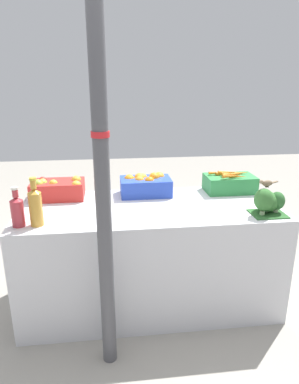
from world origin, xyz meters
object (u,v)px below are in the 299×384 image
object	(u,v)px
orange_crate	(145,185)
juice_bottle_ruby	(17,210)
carrot_crate	(230,183)
sparrow_bird	(267,183)
support_pole	(101,146)
broccoli_pile	(268,201)
apple_crate	(57,189)
juice_bottle_amber	(36,206)

from	to	relation	value
orange_crate	juice_bottle_ruby	bearing A→B (deg)	-148.32
carrot_crate	sparrow_bird	size ratio (longest dim) A/B	2.78
support_pole	sparrow_bird	xyz separation A→B (m)	(1.03, 0.31, -0.32)
sparrow_bird	broccoli_pile	bearing A→B (deg)	160.16
orange_crate	carrot_crate	bearing A→B (deg)	-0.67
support_pole	broccoli_pile	size ratio (longest dim) A/B	11.67
apple_crate	sparrow_bird	bearing A→B (deg)	-19.20
carrot_crate	juice_bottle_amber	size ratio (longest dim) A/B	1.27
support_pole	juice_bottle_amber	world-z (taller)	support_pole
apple_crate	orange_crate	distance (m)	0.65
orange_crate	juice_bottle_amber	xyz separation A→B (m)	(-0.71, -0.50, 0.05)
broccoli_pile	orange_crate	bearing A→B (deg)	146.52
orange_crate	broccoli_pile	size ratio (longest dim) A/B	1.71
apple_crate	broccoli_pile	bearing A→B (deg)	-19.11
juice_bottle_ruby	sparrow_bird	distance (m)	1.55
support_pole	carrot_crate	size ratio (longest dim) A/B	6.84
orange_crate	broccoli_pile	bearing A→B (deg)	-33.48
juice_bottle_amber	support_pole	bearing A→B (deg)	-36.48
broccoli_pile	juice_bottle_amber	distance (m)	1.46
juice_bottle_ruby	support_pole	bearing A→B (deg)	-30.33
apple_crate	sparrow_bird	distance (m)	1.47
support_pole	juice_bottle_ruby	world-z (taller)	support_pole
apple_crate	juice_bottle_ruby	xyz separation A→B (m)	(-0.16, -0.50, 0.03)
sparrow_bird	support_pole	bearing A→B (deg)	9.91
orange_crate	sparrow_bird	xyz separation A→B (m)	(0.73, -0.49, 0.13)
orange_crate	sparrow_bird	distance (m)	0.89
juice_bottle_ruby	orange_crate	bearing A→B (deg)	31.68
support_pole	broccoli_pile	distance (m)	1.18
orange_crate	juice_bottle_amber	size ratio (longest dim) A/B	1.27
apple_crate	sparrow_bird	size ratio (longest dim) A/B	2.78
apple_crate	juice_bottle_amber	xyz separation A→B (m)	(-0.05, -0.50, 0.05)
apple_crate	carrot_crate	distance (m)	1.32
support_pole	broccoli_pile	xyz separation A→B (m)	(1.05, 0.31, -0.44)
juice_bottle_ruby	sparrow_bird	size ratio (longest dim) A/B	1.80
support_pole	orange_crate	world-z (taller)	support_pole
support_pole	juice_bottle_amber	distance (m)	0.65
carrot_crate	broccoli_pile	size ratio (longest dim) A/B	1.71
juice_bottle_ruby	carrot_crate	bearing A→B (deg)	18.52
juice_bottle_amber	apple_crate	bearing A→B (deg)	83.69
support_pole	orange_crate	distance (m)	0.97
support_pole	juice_bottle_ruby	bearing A→B (deg)	149.67
carrot_crate	juice_bottle_ruby	xyz separation A→B (m)	(-1.48, -0.50, 0.03)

